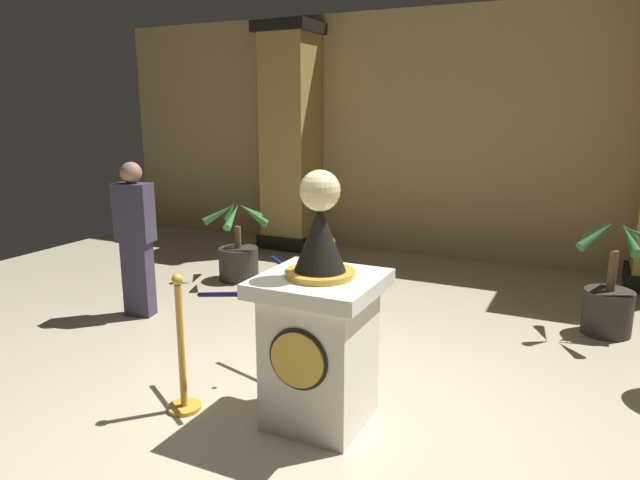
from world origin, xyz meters
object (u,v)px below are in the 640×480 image
Objects in this scene: pedestal_clock at (320,330)px; stanchion_far at (182,364)px; stanchion_near at (330,315)px; potted_palm_right at (610,297)px; potted_palm_left at (238,254)px; bystander_guest at (136,236)px.

pedestal_clock is 1.03m from stanchion_far.
stanchion_far is (-0.56, -1.28, -0.02)m from stanchion_near.
stanchion_near is 0.92× the size of potted_palm_right.
pedestal_clock reaches higher than potted_palm_left.
potted_palm_right is (2.17, 1.61, -0.01)m from stanchion_near.
pedestal_clock is at bearing -22.57° from bystander_guest.
stanchion_far is (-0.94, -0.29, -0.31)m from pedestal_clock.
stanchion_near is at bearing -38.82° from potted_palm_left.
stanchion_near is 0.67× the size of bystander_guest.
stanchion_far is at bearing -39.53° from bystander_guest.
potted_palm_right is at bearing 36.60° from stanchion_near.
pedestal_clock is 1.50× the size of potted_palm_right.
bystander_guest is at bearing 177.87° from stanchion_near.
stanchion_near is 1.40m from stanchion_far.
pedestal_clock is 3.55m from potted_palm_left.
pedestal_clock is 1.10m from stanchion_near.
potted_palm_left is at bearing 82.21° from bystander_guest.
pedestal_clock reaches higher than potted_palm_right.
stanchion_near is at bearing -143.40° from potted_palm_right.
pedestal_clock is at bearing -47.59° from potted_palm_left.
stanchion_far is 0.87× the size of potted_palm_right.
bystander_guest is at bearing 140.47° from stanchion_far.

